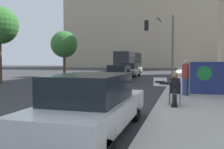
% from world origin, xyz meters
% --- Properties ---
extents(ground_plane, '(160.00, 160.00, 0.00)m').
position_xyz_m(ground_plane, '(0.00, 0.00, 0.00)').
color(ground_plane, '#38383A').
extents(sidewalk_curb, '(4.40, 90.00, 0.13)m').
position_xyz_m(sidewalk_curb, '(3.94, 15.00, 0.06)').
color(sidewalk_curb, beige).
rests_on(sidewalk_curb, ground_plane).
extents(seated_protester, '(0.97, 0.77, 1.18)m').
position_xyz_m(seated_protester, '(2.40, 3.07, 0.75)').
color(seated_protester, '#474C56').
rests_on(seated_protester, sidewalk_curb).
extents(jogger_on_sidewalk, '(0.34, 0.34, 1.65)m').
position_xyz_m(jogger_on_sidewalk, '(2.82, 5.87, 0.96)').
color(jogger_on_sidewalk, '#334775').
rests_on(jogger_on_sidewalk, sidewalk_curb).
extents(protest_banner, '(2.31, 0.06, 1.56)m').
position_xyz_m(protest_banner, '(4.09, 5.63, 0.95)').
color(protest_banner, slate).
rests_on(protest_banner, sidewalk_curb).
extents(traffic_light_pole, '(2.37, 2.14, 5.26)m').
position_xyz_m(traffic_light_pole, '(1.05, 14.63, 3.65)').
color(traffic_light_pole, slate).
rests_on(traffic_light_pole, sidewalk_curb).
extents(parked_car_curbside, '(1.74, 4.61, 1.41)m').
position_xyz_m(parked_car_curbside, '(0.61, -0.62, 0.71)').
color(parked_car_curbside, white).
rests_on(parked_car_curbside, ground_plane).
extents(car_on_road_nearest, '(1.88, 4.57, 1.35)m').
position_xyz_m(car_on_road_nearest, '(-2.85, 15.82, 0.68)').
color(car_on_road_nearest, black).
rests_on(car_on_road_nearest, ground_plane).
extents(car_on_road_midblock, '(1.82, 4.22, 1.49)m').
position_xyz_m(car_on_road_midblock, '(-2.96, 21.01, 0.74)').
color(car_on_road_midblock, silver).
rests_on(car_on_road_midblock, ground_plane).
extents(car_on_road_distant, '(1.76, 4.15, 1.47)m').
position_xyz_m(car_on_road_distant, '(-3.88, 28.19, 0.73)').
color(car_on_road_distant, white).
rests_on(car_on_road_distant, ground_plane).
extents(city_bus_on_road, '(2.60, 11.94, 3.26)m').
position_xyz_m(city_bus_on_road, '(-6.64, 37.99, 1.88)').
color(city_bus_on_road, '#232328').
rests_on(city_bus_on_road, ground_plane).
extents(motorcycle_on_road, '(0.28, 2.09, 1.21)m').
position_xyz_m(motorcycle_on_road, '(-1.15, 11.74, 0.53)').
color(motorcycle_on_road, '#565B60').
rests_on(motorcycle_on_road, ground_plane).
extents(street_tree_midblock, '(2.93, 2.93, 5.03)m').
position_xyz_m(street_tree_midblock, '(-9.92, 18.96, 3.55)').
color(street_tree_midblock, brown).
rests_on(street_tree_midblock, ground_plane).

